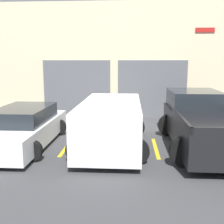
{
  "coord_description": "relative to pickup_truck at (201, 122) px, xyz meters",
  "views": [
    {
      "loc": [
        0.64,
        -11.05,
        2.81
      ],
      "look_at": [
        0.0,
        -1.6,
        1.1
      ],
      "focal_mm": 45.0,
      "sensor_mm": 36.0,
      "label": 1
    }
  ],
  "objects": [
    {
      "name": "sedan_white",
      "position": [
        -5.91,
        -0.25,
        -0.22
      ],
      "size": [
        2.19,
        4.75,
        1.3
      ],
      "color": "white",
      "rests_on": "ground"
    },
    {
      "name": "parking_stripe_centre",
      "position": [
        -1.48,
        -0.28,
        -0.83
      ],
      "size": [
        0.12,
        2.2,
        0.01
      ],
      "primitive_type": "cube",
      "color": "gold",
      "rests_on": "ground"
    },
    {
      "name": "pickup_truck",
      "position": [
        0.0,
        0.0,
        0.0
      ],
      "size": [
        2.51,
        5.16,
        1.77
      ],
      "color": "black",
      "rests_on": "ground"
    },
    {
      "name": "sedan_side",
      "position": [
        -2.95,
        -0.28,
        -0.0
      ],
      "size": [
        2.35,
        4.68,
        1.53
      ],
      "color": "white",
      "rests_on": "ground"
    },
    {
      "name": "parking_stripe_left",
      "position": [
        -4.43,
        -0.28,
        -0.83
      ],
      "size": [
        0.12,
        2.2,
        0.01
      ],
      "primitive_type": "cube",
      "color": "gold",
      "rests_on": "ground"
    },
    {
      "name": "ground_plane",
      "position": [
        -2.95,
        1.82,
        -0.84
      ],
      "size": [
        28.0,
        28.0,
        0.0
      ],
      "primitive_type": "plane",
      "color": "#3D3D3F"
    },
    {
      "name": "shophouse_building",
      "position": [
        -2.96,
        5.11,
        1.96
      ],
      "size": [
        14.96,
        0.68,
        5.68
      ],
      "color": "beige",
      "rests_on": "ground"
    }
  ]
}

